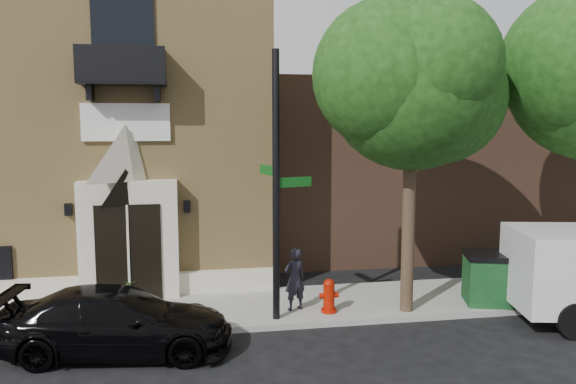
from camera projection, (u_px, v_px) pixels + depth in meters
name	position (u px, v px, depth m)	size (l,w,h in m)	color
ground	(164.00, 338.00, 12.82)	(120.00, 120.00, 0.00)	black
sidewalk	(207.00, 311.00, 14.44)	(42.00, 3.00, 0.15)	gray
church	(83.00, 130.00, 19.51)	(12.20, 11.01, 9.30)	tan
neighbour_building	(467.00, 163.00, 23.26)	(18.00, 8.00, 6.40)	brown
street_tree_left	(415.00, 82.00, 13.46)	(4.97, 4.38, 7.77)	#38281C
black_sedan	(118.00, 321.00, 11.89)	(1.96, 4.83, 1.40)	black
street_sign	(276.00, 187.00, 13.30)	(1.18, 0.99, 6.43)	black
fire_hydrant	(329.00, 296.00, 14.06)	(0.49, 0.39, 0.86)	#9D1102
dumpster	(505.00, 278.00, 14.73)	(2.31, 1.71, 1.35)	#0F3A18
planter	(128.00, 292.00, 14.63)	(0.63, 0.55, 0.70)	#3C5F2F
pedestrian_near	(295.00, 279.00, 14.21)	(0.58, 0.38, 1.60)	black
pedestrian_far	(549.00, 265.00, 15.72)	(0.74, 0.57, 1.52)	#2D1F1D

